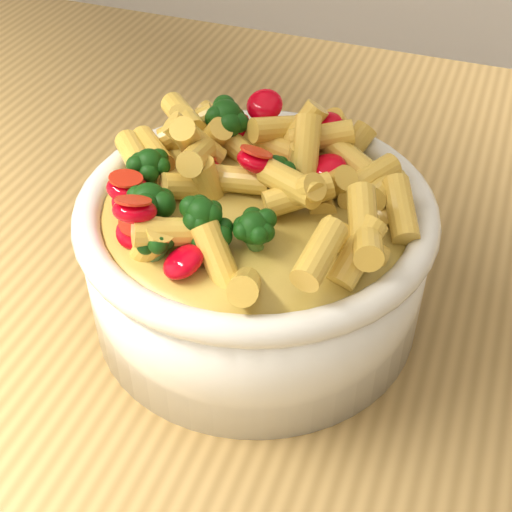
% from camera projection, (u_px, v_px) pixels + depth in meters
% --- Properties ---
extents(table, '(1.20, 0.80, 0.90)m').
position_uv_depth(table, '(219.00, 343.00, 0.62)').
color(table, '#A68147').
rests_on(table, ground).
extents(serving_bowl, '(0.23, 0.23, 0.10)m').
position_uv_depth(serving_bowl, '(256.00, 255.00, 0.47)').
color(serving_bowl, white).
rests_on(serving_bowl, table).
extents(pasta_salad, '(0.18, 0.18, 0.04)m').
position_uv_depth(pasta_salad, '(256.00, 179.00, 0.43)').
color(pasta_salad, '#F7CB4E').
rests_on(pasta_salad, serving_bowl).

